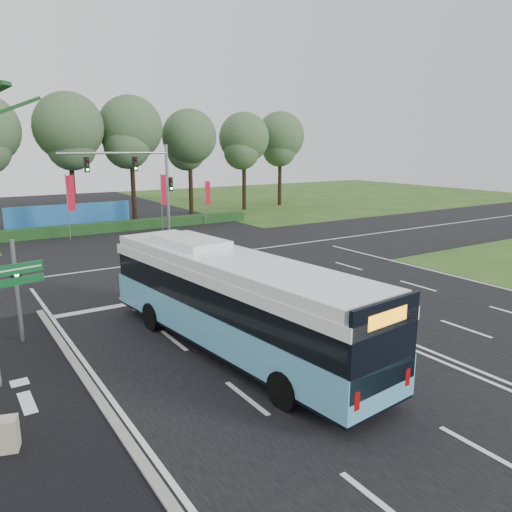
% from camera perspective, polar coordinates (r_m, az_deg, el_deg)
% --- Properties ---
extents(ground, '(120.00, 120.00, 0.00)m').
position_cam_1_polar(ground, '(21.79, 6.82, -6.11)').
color(ground, '#244E1A').
rests_on(ground, ground).
extents(road_main, '(20.00, 120.00, 0.04)m').
position_cam_1_polar(road_main, '(21.79, 6.82, -6.06)').
color(road_main, black).
rests_on(road_main, ground).
extents(road_cross, '(120.00, 14.00, 0.05)m').
position_cam_1_polar(road_cross, '(31.60, -7.15, -0.20)').
color(road_cross, black).
rests_on(road_cross, ground).
extents(bike_path, '(5.00, 18.00, 0.06)m').
position_cam_1_polar(bike_path, '(14.59, -26.89, -17.18)').
color(bike_path, black).
rests_on(bike_path, ground).
extents(kerb_strip, '(0.25, 18.00, 0.12)m').
position_cam_1_polar(kerb_strip, '(14.90, -17.38, -15.57)').
color(kerb_strip, gray).
rests_on(kerb_strip, ground).
extents(city_bus, '(3.89, 12.74, 3.60)m').
position_cam_1_polar(city_bus, '(16.89, -2.69, -5.15)').
color(city_bus, '#57A5CA').
rests_on(city_bus, ground).
extents(pedestrian_signal, '(0.35, 0.43, 3.77)m').
position_cam_1_polar(pedestrian_signal, '(19.40, -25.64, -3.29)').
color(pedestrian_signal, gray).
rests_on(pedestrian_signal, ground).
extents(street_sign, '(1.60, 0.44, 4.18)m').
position_cam_1_polar(street_sign, '(16.03, -26.98, -4.49)').
color(street_sign, gray).
rests_on(street_sign, ground).
extents(utility_cabinet, '(0.61, 0.56, 0.85)m').
position_cam_1_polar(utility_cabinet, '(13.44, -26.63, -17.88)').
color(utility_cabinet, '#ADA78B').
rests_on(utility_cabinet, ground).
extents(banner_flag_left, '(0.68, 0.32, 4.90)m').
position_cam_1_polar(banner_flag_left, '(39.46, -20.49, 6.29)').
color(banner_flag_left, gray).
rests_on(banner_flag_left, ground).
extents(banner_flag_mid, '(0.69, 0.16, 4.70)m').
position_cam_1_polar(banner_flag_mid, '(42.14, -10.49, 7.05)').
color(banner_flag_mid, gray).
rests_on(banner_flag_mid, ground).
extents(banner_flag_right, '(0.57, 0.19, 3.94)m').
position_cam_1_polar(banner_flag_right, '(44.65, -5.59, 6.89)').
color(banner_flag_right, gray).
rests_on(banner_flag_right, ground).
extents(traffic_light_gantry, '(8.41, 0.28, 7.00)m').
position_cam_1_polar(traffic_light_gantry, '(38.82, -12.60, 8.88)').
color(traffic_light_gantry, gray).
rests_on(traffic_light_gantry, ground).
extents(hedge, '(22.00, 1.20, 0.80)m').
position_cam_1_polar(hedge, '(42.96, -14.46, 3.39)').
color(hedge, '#153C19').
rests_on(hedge, ground).
extents(blue_hoarding, '(10.00, 0.30, 2.20)m').
position_cam_1_polar(blue_hoarding, '(44.21, -20.48, 4.16)').
color(blue_hoarding, '#1F64AD').
rests_on(blue_hoarding, ground).
extents(eucalyptus_row, '(48.48, 9.18, 11.85)m').
position_cam_1_polar(eucalyptus_row, '(48.19, -18.30, 13.38)').
color(eucalyptus_row, black).
rests_on(eucalyptus_row, ground).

